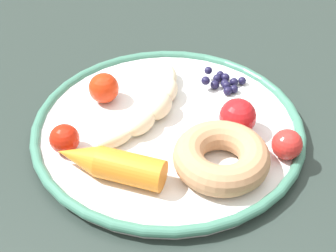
{
  "coord_description": "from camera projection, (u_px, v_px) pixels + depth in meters",
  "views": [
    {
      "loc": [
        0.5,
        -0.1,
        1.13
      ],
      "look_at": [
        0.06,
        0.01,
        0.74
      ],
      "focal_mm": 53.41,
      "sensor_mm": 36.0,
      "label": 1
    }
  ],
  "objects": [
    {
      "name": "plate",
      "position": [
        168.0,
        128.0,
        0.6
      ],
      "size": [
        0.32,
        0.32,
        0.02
      ],
      "color": "silver",
      "rests_on": "dining_table"
    },
    {
      "name": "dining_table",
      "position": [
        153.0,
        150.0,
        0.7
      ],
      "size": [
        1.19,
        0.9,
        0.73
      ],
      "color": "#25312C",
      "rests_on": "ground_plane"
    },
    {
      "name": "donut",
      "position": [
        221.0,
        157.0,
        0.53
      ],
      "size": [
        0.14,
        0.14,
        0.03
      ],
      "primitive_type": "torus",
      "rotation": [
        0.0,
        0.0,
        2.1
      ],
      "color": "tan",
      "rests_on": "plate"
    },
    {
      "name": "blueberry_pile",
      "position": [
        223.0,
        81.0,
        0.65
      ],
      "size": [
        0.05,
        0.06,
        0.02
      ],
      "color": "#191638",
      "rests_on": "plate"
    },
    {
      "name": "tomato_near",
      "position": [
        104.0,
        88.0,
        0.62
      ],
      "size": [
        0.04,
        0.04,
        0.04
      ],
      "primitive_type": "sphere",
      "color": "red",
      "rests_on": "plate"
    },
    {
      "name": "carrot_orange",
      "position": [
        109.0,
        164.0,
        0.52
      ],
      "size": [
        0.09,
        0.12,
        0.03
      ],
      "color": "orange",
      "rests_on": "plate"
    },
    {
      "name": "banana",
      "position": [
        153.0,
        106.0,
        0.6
      ],
      "size": [
        0.14,
        0.13,
        0.03
      ],
      "color": "beige",
      "rests_on": "plate"
    },
    {
      "name": "tomato_extra",
      "position": [
        65.0,
        139.0,
        0.55
      ],
      "size": [
        0.03,
        0.03,
        0.03
      ],
      "primitive_type": "sphere",
      "color": "red",
      "rests_on": "plate"
    },
    {
      "name": "tomato_far",
      "position": [
        238.0,
        117.0,
        0.57
      ],
      "size": [
        0.04,
        0.04,
        0.04
      ],
      "primitive_type": "sphere",
      "color": "red",
      "rests_on": "plate"
    },
    {
      "name": "tomato_mid",
      "position": [
        287.0,
        144.0,
        0.54
      ],
      "size": [
        0.03,
        0.03,
        0.03
      ],
      "primitive_type": "sphere",
      "color": "red",
      "rests_on": "plate"
    }
  ]
}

